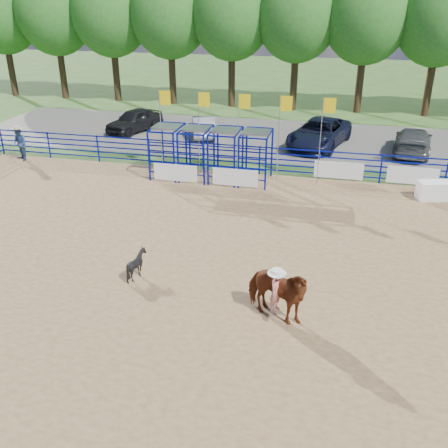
{
  "coord_description": "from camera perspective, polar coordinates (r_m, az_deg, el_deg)",
  "views": [
    {
      "loc": [
        3.83,
        -14.28,
        8.7
      ],
      "look_at": [
        0.24,
        1.0,
        1.3
      ],
      "focal_mm": 40.0,
      "sensor_mm": 36.0,
      "label": 1
    }
  ],
  "objects": [
    {
      "name": "calf",
      "position": [
        16.73,
        -9.94,
        -4.56
      ],
      "size": [
        1.14,
        1.11,
        0.94
      ],
      "primitive_type": "imported",
      "rotation": [
        0.0,
        0.0,
        2.18
      ],
      "color": "black",
      "rests_on": "arena_dirt"
    },
    {
      "name": "car_a",
      "position": [
        34.64,
        -10.18,
        11.6
      ],
      "size": [
        3.15,
        4.7,
        1.49
      ],
      "primitive_type": "imported",
      "rotation": [
        0.0,
        0.0,
        -0.35
      ],
      "color": "black",
      "rests_on": "gravel_strip"
    },
    {
      "name": "horse_and_rider",
      "position": [
        14.31,
        5.96,
        -7.7
      ],
      "size": [
        2.32,
        1.71,
        2.27
      ],
      "color": "brown",
      "rests_on": "arena_dirt"
    },
    {
      "name": "car_d",
      "position": [
        31.29,
        20.78,
        8.87
      ],
      "size": [
        2.71,
        5.23,
        1.45
      ],
      "primitive_type": "imported",
      "rotation": [
        0.0,
        0.0,
        3.0
      ],
      "color": "#505153",
      "rests_on": "gravel_strip"
    },
    {
      "name": "announcer_table",
      "position": [
        24.6,
        23.01,
        3.55
      ],
      "size": [
        1.71,
        1.13,
        0.84
      ],
      "primitive_type": "cube",
      "rotation": [
        0.0,
        0.0,
        0.27
      ],
      "color": "white",
      "rests_on": "arena_dirt"
    },
    {
      "name": "chute_assembly",
      "position": [
        24.95,
        -0.68,
        7.9
      ],
      "size": [
        19.32,
        2.41,
        4.2
      ],
      "color": "#061193",
      "rests_on": "ground"
    },
    {
      "name": "spectator_cowboy",
      "position": [
        30.11,
        -22.35,
        8.47
      ],
      "size": [
        1.13,
        1.08,
        1.89
      ],
      "color": "navy",
      "rests_on": "arena_dirt"
    },
    {
      "name": "ground",
      "position": [
        17.15,
        -1.56,
        -5.24
      ],
      "size": [
        120.0,
        120.0,
        0.0
      ],
      "primitive_type": "plane",
      "color": "#3F6327",
      "rests_on": "ground"
    },
    {
      "name": "car_c",
      "position": [
        31.19,
        10.85,
        10.18
      ],
      "size": [
        4.07,
        6.35,
        1.63
      ],
      "primitive_type": "imported",
      "rotation": [
        0.0,
        0.0,
        -0.25
      ],
      "color": "black",
      "rests_on": "gravel_strip"
    },
    {
      "name": "gravel_strip",
      "position": [
        32.69,
        6.09,
        9.68
      ],
      "size": [
        40.0,
        10.0,
        0.01
      ],
      "primitive_type": "cube",
      "color": "gray",
      "rests_on": "ground"
    },
    {
      "name": "perimeter_fence",
      "position": [
        16.78,
        -1.59,
        -3.04
      ],
      "size": [
        30.1,
        20.1,
        1.5
      ],
      "color": "#061193",
      "rests_on": "ground"
    },
    {
      "name": "treeline",
      "position": [
        40.47,
        8.48,
        23.35
      ],
      "size": [
        56.4,
        6.4,
        11.24
      ],
      "color": "#3F2B19",
      "rests_on": "ground"
    },
    {
      "name": "car_b",
      "position": [
        33.01,
        -2.39,
        11.15
      ],
      "size": [
        2.58,
        4.24,
        1.32
      ],
      "primitive_type": "imported",
      "rotation": [
        0.0,
        0.0,
        3.46
      ],
      "color": "gray",
      "rests_on": "gravel_strip"
    },
    {
      "name": "arena_dirt",
      "position": [
        17.15,
        -1.56,
        -5.21
      ],
      "size": [
        30.0,
        20.0,
        0.02
      ],
      "primitive_type": "cube",
      "color": "#9B784D",
      "rests_on": "ground"
    }
  ]
}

